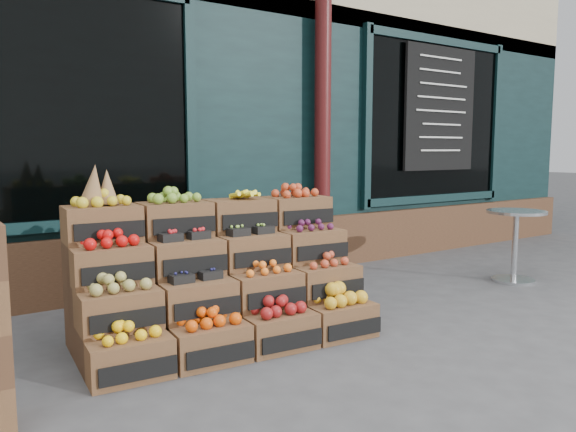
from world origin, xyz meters
TOP-DOWN VIEW (x-y plane):
  - ground at (0.00, 0.00)m, footprint 60.00×60.00m
  - shop_facade at (0.00, 5.11)m, footprint 12.00×6.24m
  - crate_display at (-0.84, 0.66)m, footprint 2.11×1.16m
  - bistro_table at (2.50, 0.47)m, footprint 0.59×0.59m

SIDE VIEW (x-z plane):
  - ground at x=0.00m, z-range 0.00..0.00m
  - crate_display at x=-0.84m, z-range -0.24..1.03m
  - bistro_table at x=2.50m, z-range 0.09..0.84m
  - shop_facade at x=0.00m, z-range 0.00..4.80m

